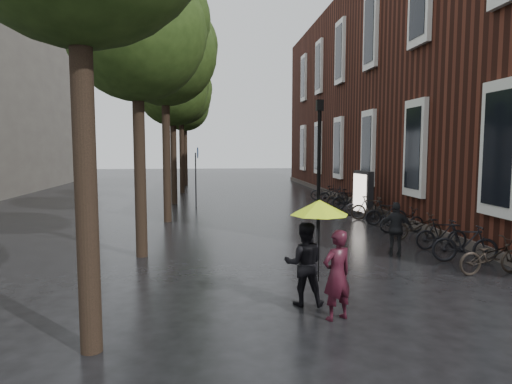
{
  "coord_description": "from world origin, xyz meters",
  "views": [
    {
      "loc": [
        -2.25,
        -5.76,
        3.04
      ],
      "look_at": [
        -0.86,
        7.29,
        1.75
      ],
      "focal_mm": 32.0,
      "sensor_mm": 36.0,
      "label": 1
    }
  ],
  "objects": [
    {
      "name": "lime_umbrella",
      "position": [
        -0.22,
        2.36,
        1.94
      ],
      "size": [
        1.09,
        1.09,
        1.61
      ],
      "rotation": [
        0.0,
        0.0,
        -0.01
      ],
      "color": "black",
      "rests_on": "ground"
    },
    {
      "name": "ad_lightbox",
      "position": [
        4.47,
        13.41,
        1.01
      ],
      "size": [
        0.31,
        1.33,
        2.01
      ],
      "rotation": [
        0.0,
        0.0,
        0.16
      ],
      "color": "black",
      "rests_on": "ground"
    },
    {
      "name": "street_trees",
      "position": [
        -3.99,
        15.91,
        6.34
      ],
      "size": [
        4.33,
        34.03,
        8.91
      ],
      "color": "black",
      "rests_on": "ground"
    },
    {
      "name": "person_black",
      "position": [
        -0.42,
        2.68,
        0.81
      ],
      "size": [
        0.86,
        0.72,
        1.62
      ],
      "primitive_type": "imported",
      "rotation": [
        0.0,
        0.0,
        3.0
      ],
      "color": "black",
      "rests_on": "ground"
    },
    {
      "name": "pedestrian_walking",
      "position": [
        2.99,
        6.33,
        0.76
      ],
      "size": [
        0.96,
        0.63,
        1.51
      ],
      "primitive_type": "imported",
      "rotation": [
        0.0,
        0.0,
        2.82
      ],
      "color": "black",
      "rests_on": "ground"
    },
    {
      "name": "brick_building",
      "position": [
        10.47,
        19.46,
        5.99
      ],
      "size": [
        10.2,
        33.2,
        12.0
      ],
      "color": "#38160F",
      "rests_on": "ground"
    },
    {
      "name": "lamp_post",
      "position": [
        1.82,
        10.65,
        2.88
      ],
      "size": [
        0.24,
        0.24,
        4.75
      ],
      "rotation": [
        0.0,
        0.0,
        0.22
      ],
      "color": "black",
      "rests_on": "ground"
    },
    {
      "name": "ground",
      "position": [
        0.0,
        0.0,
        0.0
      ],
      "size": [
        120.0,
        120.0,
        0.0
      ],
      "primitive_type": "plane",
      "color": "black"
    },
    {
      "name": "person_burgundy",
      "position": [
        -0.01,
        1.86,
        0.81
      ],
      "size": [
        0.69,
        0.58,
        1.61
      ],
      "primitive_type": "imported",
      "rotation": [
        0.0,
        0.0,
        3.53
      ],
      "color": "#330E18",
      "rests_on": "ground"
    },
    {
      "name": "parked_bicycles",
      "position": [
        4.57,
        11.99,
        0.47
      ],
      "size": [
        2.02,
        16.42,
        1.03
      ],
      "color": "black",
      "rests_on": "ground"
    },
    {
      "name": "cycle_sign",
      "position": [
        -2.81,
        17.5,
        2.01
      ],
      "size": [
        0.16,
        0.55,
        3.04
      ],
      "rotation": [
        0.0,
        0.0,
        0.1
      ],
      "color": "#262628",
      "rests_on": "ground"
    }
  ]
}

